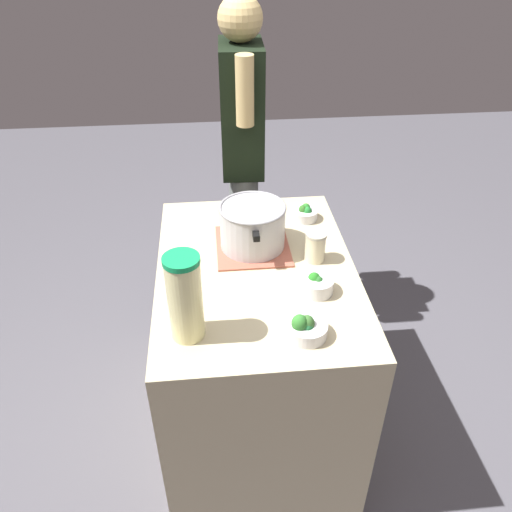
{
  "coord_description": "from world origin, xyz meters",
  "views": [
    {
      "loc": [
        -1.53,
        0.15,
        2.03
      ],
      "look_at": [
        0.0,
        0.0,
        0.95
      ],
      "focal_mm": 35.51,
      "sensor_mm": 36.0,
      "label": 1
    }
  ],
  "objects_px": {
    "lemonade_pitcher": "(185,298)",
    "broccoli_bowl_front": "(305,213)",
    "mason_jar": "(315,246)",
    "person_cook": "(243,161)",
    "cooking_pot": "(252,225)",
    "broccoli_bowl_center": "(306,328)",
    "broccoli_bowl_back": "(317,284)"
  },
  "relations": [
    {
      "from": "lemonade_pitcher",
      "to": "broccoli_bowl_back",
      "type": "xyz_separation_m",
      "value": [
        0.17,
        -0.45,
        -0.12
      ]
    },
    {
      "from": "cooking_pot",
      "to": "mason_jar",
      "type": "height_order",
      "value": "cooking_pot"
    },
    {
      "from": "broccoli_bowl_center",
      "to": "person_cook",
      "type": "distance_m",
      "value": 1.23
    },
    {
      "from": "mason_jar",
      "to": "person_cook",
      "type": "relative_size",
      "value": 0.07
    },
    {
      "from": "mason_jar",
      "to": "person_cook",
      "type": "bearing_deg",
      "value": 14.73
    },
    {
      "from": "lemonade_pitcher",
      "to": "broccoli_bowl_center",
      "type": "height_order",
      "value": "lemonade_pitcher"
    },
    {
      "from": "broccoli_bowl_back",
      "to": "cooking_pot",
      "type": "bearing_deg",
      "value": 33.54
    },
    {
      "from": "broccoli_bowl_back",
      "to": "person_cook",
      "type": "relative_size",
      "value": 0.07
    },
    {
      "from": "lemonade_pitcher",
      "to": "broccoli_bowl_front",
      "type": "relative_size",
      "value": 2.72
    },
    {
      "from": "broccoli_bowl_center",
      "to": "broccoli_bowl_back",
      "type": "distance_m",
      "value": 0.23
    },
    {
      "from": "cooking_pot",
      "to": "broccoli_bowl_center",
      "type": "height_order",
      "value": "cooking_pot"
    },
    {
      "from": "mason_jar",
      "to": "broccoli_bowl_front",
      "type": "distance_m",
      "value": 0.31
    },
    {
      "from": "cooking_pot",
      "to": "person_cook",
      "type": "relative_size",
      "value": 0.19
    },
    {
      "from": "cooking_pot",
      "to": "broccoli_bowl_center",
      "type": "xyz_separation_m",
      "value": [
        -0.52,
        -0.12,
        -0.07
      ]
    },
    {
      "from": "cooking_pot",
      "to": "lemonade_pitcher",
      "type": "height_order",
      "value": "lemonade_pitcher"
    },
    {
      "from": "mason_jar",
      "to": "broccoli_bowl_center",
      "type": "relative_size",
      "value": 0.91
    },
    {
      "from": "broccoli_bowl_back",
      "to": "person_cook",
      "type": "bearing_deg",
      "value": 10.32
    },
    {
      "from": "broccoli_bowl_center",
      "to": "broccoli_bowl_back",
      "type": "relative_size",
      "value": 1.12
    },
    {
      "from": "broccoli_bowl_center",
      "to": "person_cook",
      "type": "relative_size",
      "value": 0.08
    },
    {
      "from": "lemonade_pitcher",
      "to": "broccoli_bowl_front",
      "type": "height_order",
      "value": "lemonade_pitcher"
    },
    {
      "from": "lemonade_pitcher",
      "to": "mason_jar",
      "type": "relative_size",
      "value": 2.51
    },
    {
      "from": "broccoli_bowl_front",
      "to": "person_cook",
      "type": "distance_m",
      "value": 0.56
    },
    {
      "from": "mason_jar",
      "to": "cooking_pot",
      "type": "bearing_deg",
      "value": 64.52
    },
    {
      "from": "lemonade_pitcher",
      "to": "broccoli_bowl_center",
      "type": "xyz_separation_m",
      "value": [
        -0.04,
        -0.37,
        -0.12
      ]
    },
    {
      "from": "broccoli_bowl_center",
      "to": "lemonade_pitcher",
      "type": "bearing_deg",
      "value": 83.33
    },
    {
      "from": "broccoli_bowl_back",
      "to": "lemonade_pitcher",
      "type": "bearing_deg",
      "value": 111.05
    },
    {
      "from": "broccoli_bowl_center",
      "to": "person_cook",
      "type": "xyz_separation_m",
      "value": [
        1.22,
        0.11,
        0.02
      ]
    },
    {
      "from": "lemonade_pitcher",
      "to": "broccoli_bowl_back",
      "type": "bearing_deg",
      "value": -68.95
    },
    {
      "from": "broccoli_bowl_center",
      "to": "person_cook",
      "type": "height_order",
      "value": "person_cook"
    },
    {
      "from": "lemonade_pitcher",
      "to": "broccoli_bowl_front",
      "type": "xyz_separation_m",
      "value": [
        0.67,
        -0.5,
        -0.12
      ]
    },
    {
      "from": "lemonade_pitcher",
      "to": "broccoli_bowl_front",
      "type": "bearing_deg",
      "value": -36.52
    },
    {
      "from": "lemonade_pitcher",
      "to": "broccoli_bowl_back",
      "type": "distance_m",
      "value": 0.49
    }
  ]
}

